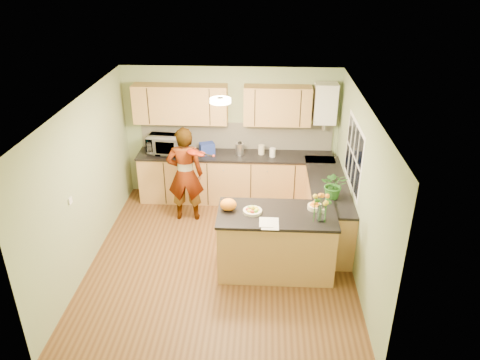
{
  "coord_description": "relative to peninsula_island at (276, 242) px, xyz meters",
  "views": [
    {
      "loc": [
        0.61,
        -6.02,
        4.36
      ],
      "look_at": [
        0.26,
        0.5,
        1.13
      ],
      "focal_mm": 35.0,
      "sensor_mm": 36.0,
      "label": 1
    }
  ],
  "objects": [
    {
      "name": "boiler",
      "position": [
        0.87,
        2.32,
        1.41
      ],
      "size": [
        0.4,
        0.3,
        0.86
      ],
      "color": "white",
      "rests_on": "wall_back"
    },
    {
      "name": "papers",
      "position": [
        -0.1,
        -0.3,
        0.49
      ],
      "size": [
        0.24,
        0.32,
        0.01
      ],
      "primitive_type": "cube",
      "color": "white",
      "rests_on": "peninsula_island"
    },
    {
      "name": "potted_plant",
      "position": [
        0.87,
        0.58,
        0.67
      ],
      "size": [
        0.43,
        0.38,
        0.44
      ],
      "primitive_type": "imported",
      "rotation": [
        0.0,
        0.0,
        -0.1
      ],
      "color": "#2C6C24",
      "rests_on": "right_counter"
    },
    {
      "name": "blue_box",
      "position": [
        -1.26,
        2.18,
        0.56
      ],
      "size": [
        0.32,
        0.27,
        0.21
      ],
      "primitive_type": "cube",
      "rotation": [
        0.0,
        0.0,
        0.35
      ],
      "color": "navy",
      "rests_on": "back_counter"
    },
    {
      "name": "fruit_dish",
      "position": [
        -0.35,
        0.0,
        0.53
      ],
      "size": [
        0.27,
        0.27,
        0.1
      ],
      "color": "beige",
      "rests_on": "peninsula_island"
    },
    {
      "name": "peninsula_island",
      "position": [
        0.0,
        0.0,
        0.0
      ],
      "size": [
        1.71,
        0.87,
        0.98
      ],
      "color": "tan",
      "rests_on": "floor"
    },
    {
      "name": "right_counter",
      "position": [
        0.87,
        1.08,
        -0.02
      ],
      "size": [
        0.62,
        2.24,
        0.94
      ],
      "color": "tan",
      "rests_on": "floor"
    },
    {
      "name": "wall_left",
      "position": [
        -2.83,
        0.23,
        0.76
      ],
      "size": [
        0.02,
        4.5,
        2.5
      ],
      "primitive_type": "cube",
      "color": "#92AB7A",
      "rests_on": "floor"
    },
    {
      "name": "light_switch",
      "position": [
        -2.82,
        -0.37,
        0.81
      ],
      "size": [
        0.02,
        0.09,
        0.09
      ],
      "primitive_type": "cube",
      "color": "white",
      "rests_on": "wall_left"
    },
    {
      "name": "upper_cabinets",
      "position": [
        -1.01,
        2.31,
        1.36
      ],
      "size": [
        3.2,
        0.34,
        0.7
      ],
      "color": "tan",
      "rests_on": "wall_back"
    },
    {
      "name": "wall_back",
      "position": [
        -0.83,
        2.48,
        0.76
      ],
      "size": [
        4.0,
        0.02,
        2.5
      ],
      "primitive_type": "cube",
      "color": "#92AB7A",
      "rests_on": "floor"
    },
    {
      "name": "flower_vase",
      "position": [
        0.6,
        -0.18,
        0.81
      ],
      "size": [
        0.26,
        0.26,
        0.49
      ],
      "rotation": [
        0.0,
        0.0,
        0.43
      ],
      "color": "silver",
      "rests_on": "peninsula_island"
    },
    {
      "name": "jar_cream",
      "position": [
        -0.25,
        2.22,
        0.54
      ],
      "size": [
        0.13,
        0.13,
        0.18
      ],
      "primitive_type": "cylinder",
      "rotation": [
        0.0,
        0.0,
        -0.13
      ],
      "color": "beige",
      "rests_on": "back_counter"
    },
    {
      "name": "window_right",
      "position": [
        1.16,
        0.83,
        1.06
      ],
      "size": [
        0.01,
        1.3,
        1.05
      ],
      "color": "white",
      "rests_on": "wall_right"
    },
    {
      "name": "violin",
      "position": [
        -1.36,
        1.22,
        0.89
      ],
      "size": [
        0.63,
        0.55,
        0.16
      ],
      "primitive_type": null,
      "rotation": [
        0.17,
        0.0,
        -0.61
      ],
      "color": "#570B05",
      "rests_on": "violinist"
    },
    {
      "name": "microwave",
      "position": [
        -2.05,
        2.19,
        0.62
      ],
      "size": [
        0.64,
        0.46,
        0.33
      ],
      "primitive_type": "imported",
      "rotation": [
        0.0,
        0.0,
        -0.09
      ],
      "color": "white",
      "rests_on": "back_counter"
    },
    {
      "name": "floor",
      "position": [
        -0.83,
        0.23,
        -0.49
      ],
      "size": [
        4.5,
        4.5,
        0.0
      ],
      "primitive_type": "plane",
      "color": "#513117",
      "rests_on": "ground"
    },
    {
      "name": "ceiling_lamp",
      "position": [
        -0.83,
        0.53,
        1.97
      ],
      "size": [
        0.3,
        0.3,
        0.07
      ],
      "color": "#FFEABF",
      "rests_on": "ceiling"
    },
    {
      "name": "orange_bowl",
      "position": [
        0.55,
        0.15,
        0.54
      ],
      "size": [
        0.21,
        0.21,
        0.12
      ],
      "color": "beige",
      "rests_on": "peninsula_island"
    },
    {
      "name": "kettle",
      "position": [
        -0.65,
        2.2,
        0.57
      ],
      "size": [
        0.16,
        0.16,
        0.29
      ],
      "rotation": [
        0.0,
        0.0,
        0.11
      ],
      "color": "silver",
      "rests_on": "back_counter"
    },
    {
      "name": "back_counter",
      "position": [
        -0.73,
        2.18,
        -0.02
      ],
      "size": [
        3.64,
        0.62,
        0.94
      ],
      "color": "tan",
      "rests_on": "floor"
    },
    {
      "name": "jar_white",
      "position": [
        -0.05,
        2.12,
        0.53
      ],
      "size": [
        0.12,
        0.12,
        0.16
      ],
      "primitive_type": "cylinder",
      "rotation": [
        0.0,
        0.0,
        -0.16
      ],
      "color": "white",
      "rests_on": "back_counter"
    },
    {
      "name": "wall_right",
      "position": [
        1.17,
        0.23,
        0.76
      ],
      "size": [
        0.02,
        4.5,
        2.5
      ],
      "primitive_type": "cube",
      "color": "#92AB7A",
      "rests_on": "floor"
    },
    {
      "name": "wall_front",
      "position": [
        -0.83,
        -2.02,
        0.76
      ],
      "size": [
        4.0,
        0.02,
        2.5
      ],
      "primitive_type": "cube",
      "color": "#92AB7A",
      "rests_on": "floor"
    },
    {
      "name": "ceiling",
      "position": [
        -0.83,
        0.23,
        2.01
      ],
      "size": [
        4.0,
        4.5,
        0.02
      ],
      "primitive_type": "cube",
      "color": "white",
      "rests_on": "wall_back"
    },
    {
      "name": "orange_bag",
      "position": [
        -0.7,
        0.05,
        0.58
      ],
      "size": [
        0.27,
        0.24,
        0.18
      ],
      "primitive_type": "ellipsoid",
      "rotation": [
        0.0,
        0.0,
        0.15
      ],
      "color": "orange",
      "rests_on": "peninsula_island"
    },
    {
      "name": "violinist",
      "position": [
        -1.56,
        1.44,
        0.37
      ],
      "size": [
        0.65,
        0.45,
        1.72
      ],
      "primitive_type": "imported",
      "rotation": [
        0.0,
        0.0,
        3.2
      ],
      "color": "tan",
      "rests_on": "floor"
    },
    {
      "name": "splashback",
      "position": [
        -0.73,
        2.47,
        0.71
      ],
      "size": [
        3.6,
        0.02,
        0.52
      ],
      "primitive_type": "cube",
      "color": "silver",
      "rests_on": "back_counter"
    }
  ]
}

